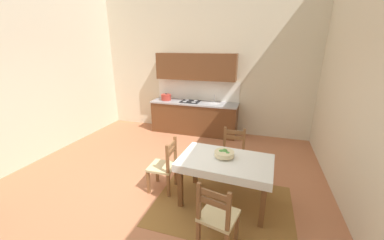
% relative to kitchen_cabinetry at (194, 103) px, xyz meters
% --- Properties ---
extents(ground_plane, '(6.45, 6.93, 0.10)m').
position_rel_kitchen_cabinetry_xyz_m(ground_plane, '(0.16, -2.90, -0.91)').
color(ground_plane, '#B7704C').
extents(wall_back, '(6.45, 0.12, 4.25)m').
position_rel_kitchen_cabinetry_xyz_m(wall_back, '(0.16, 0.33, 1.27)').
color(wall_back, beige).
rests_on(wall_back, ground_plane).
extents(wall_left, '(0.12, 6.93, 4.25)m').
position_rel_kitchen_cabinetry_xyz_m(wall_left, '(-2.83, -2.90, 1.27)').
color(wall_left, beige).
rests_on(wall_left, ground_plane).
extents(area_rug, '(2.10, 1.60, 0.01)m').
position_rel_kitchen_cabinetry_xyz_m(area_rug, '(1.35, -2.93, -0.85)').
color(area_rug, olive).
rests_on(area_rug, ground_plane).
extents(kitchen_cabinetry, '(2.42, 0.63, 2.20)m').
position_rel_kitchen_cabinetry_xyz_m(kitchen_cabinetry, '(0.00, 0.00, 0.00)').
color(kitchen_cabinetry, brown).
rests_on(kitchen_cabinetry, ground_plane).
extents(dining_table, '(1.43, 0.94, 0.75)m').
position_rel_kitchen_cabinetry_xyz_m(dining_table, '(1.35, -2.83, -0.24)').
color(dining_table, brown).
rests_on(dining_table, ground_plane).
extents(dining_chair_camera_side, '(0.50, 0.50, 0.93)m').
position_rel_kitchen_cabinetry_xyz_m(dining_chair_camera_side, '(1.41, -3.70, -0.41)').
color(dining_chair_camera_side, '#D1BC89').
rests_on(dining_chair_camera_side, ground_plane).
extents(dining_chair_kitchen_side, '(0.42, 0.42, 0.93)m').
position_rel_kitchen_cabinetry_xyz_m(dining_chair_kitchen_side, '(1.36, -2.02, -0.41)').
color(dining_chair_kitchen_side, '#D1BC89').
rests_on(dining_chair_kitchen_side, ground_plane).
extents(dining_chair_tv_side, '(0.43, 0.43, 0.93)m').
position_rel_kitchen_cabinetry_xyz_m(dining_chair_tv_side, '(0.32, -2.80, -0.41)').
color(dining_chair_tv_side, '#D1BC89').
rests_on(dining_chair_tv_side, ground_plane).
extents(fruit_bowl, '(0.30, 0.30, 0.12)m').
position_rel_kitchen_cabinetry_xyz_m(fruit_bowl, '(1.31, -2.76, -0.04)').
color(fruit_bowl, beige).
rests_on(fruit_bowl, dining_table).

